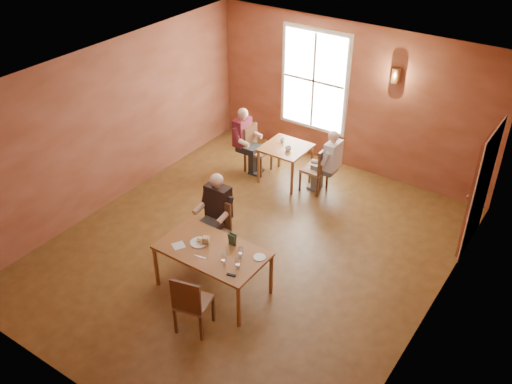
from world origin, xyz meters
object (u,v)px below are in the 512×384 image
Objects in this scene: chair_diner_main at (213,231)px; diner_maroon at (257,142)px; main_table at (213,270)px; chair_empty at (193,301)px; diner_main at (211,223)px; chair_diner_maroon at (258,150)px; chair_diner_white at (314,168)px; second_table at (285,163)px; diner_white at (316,162)px.

chair_diner_main is 2.88m from diner_maroon.
chair_empty is at bearing -71.09° from main_table.
chair_diner_main is 0.75× the size of diner_maroon.
diner_main reaches higher than chair_diner_maroon.
second_table is at bearing 90.00° from chair_diner_white.
diner_maroon reaches higher than second_table.
chair_diner_maroon is (-1.30, 0.00, 0.00)m from chair_diner_white.
second_table is at bearing 90.00° from chair_diner_maroon.
second_table is (-0.80, 3.36, -0.00)m from main_table.
chair_diner_maroon is at bearing 90.00° from chair_diner_white.
chair_diner_maroon is (-1.45, 3.36, 0.10)m from main_table.
chair_diner_white is 1.34m from diner_maroon.
main_table is 3.37m from diner_white.
diner_white reaches higher than chair_empty.
diner_white is at bearing -98.07° from chair_diner_main.
diner_maroon is (-1.33, 0.00, 0.17)m from chair_diner_white.
main_table is at bearing 128.88° from diner_main.
chair_diner_maroon is at bearing 90.00° from diner_maroon.
chair_diner_white is at bearing -97.36° from diner_main.
diner_maroon is at bearing 90.00° from diner_white.
chair_diner_main is 1.01× the size of chair_diner_maroon.
main_table is 1.64× the size of chair_empty.
main_table is at bearing -178.02° from diner_white.
diner_main is 2.90m from chair_diner_maroon.
chair_diner_white is (-0.15, 3.36, 0.10)m from main_table.
chair_diner_white is 0.74× the size of diner_maroon.
chair_diner_maroon reaches higher than second_table.
main_table is at bearing 95.29° from chair_empty.
second_table is at bearing -83.82° from diner_main.
diner_white reaches higher than chair_diner_main.
chair_diner_white is 1.30m from chair_diner_maroon.
diner_white is at bearing -97.98° from diner_main.
diner_main reaches higher than chair_empty.
diner_maroon reaches higher than chair_empty.
diner_main reaches higher than diner_white.
diner_main reaches higher than chair_diner_white.
main_table is at bearing 127.57° from chair_diner_main.
chair_empty is at bearing 118.74° from diner_main.
diner_white is at bearing 0.00° from second_table.
main_table is at bearing 23.74° from diner_maroon.
chair_diner_main is 0.73× the size of diner_main.
chair_empty is 1.02× the size of chair_diner_maroon.
chair_diner_main is at bearing 171.93° from diner_white.
main_table is 1.91× the size of second_table.
diner_white is 0.98× the size of diner_maroon.
chair_diner_white is at bearing 90.00° from diner_maroon.
diner_main is at bearing 19.07° from chair_diner_maroon.
diner_white is at bearing 91.98° from main_table.
diner_white is at bearing 90.00° from chair_diner_maroon.
second_table is (-0.30, 2.74, -0.30)m from diner_main.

